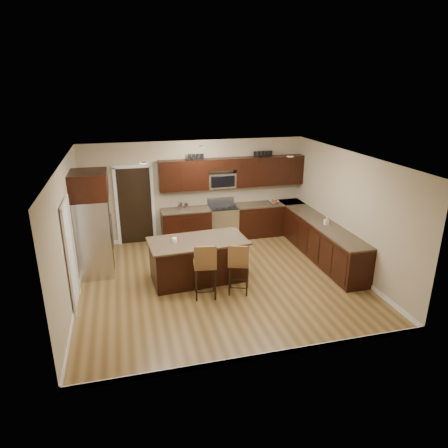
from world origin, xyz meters
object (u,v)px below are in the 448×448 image
object	(u,v)px
stool_mid	(205,265)
island	(198,261)
stool_right	(239,263)
refrigerator	(93,223)
range	(223,222)

from	to	relation	value
stool_mid	island	bearing A→B (deg)	96.01
stool_mid	stool_right	distance (m)	0.69
stool_mid	stool_right	bearing A→B (deg)	7.99
stool_mid	refrigerator	world-z (taller)	refrigerator
stool_right	refrigerator	bearing A→B (deg)	168.45
range	refrigerator	xyz separation A→B (m)	(-3.30, -1.38, 0.74)
range	stool_mid	xyz separation A→B (m)	(-1.15, -3.10, 0.26)
stool_mid	refrigerator	bearing A→B (deg)	148.76
range	stool_right	xyz separation A→B (m)	(-0.46, -3.10, 0.22)
range	refrigerator	size ratio (longest dim) A/B	0.47
island	stool_right	size ratio (longest dim) A/B	1.95
range	stool_mid	distance (m)	3.32
island	stool_mid	bearing A→B (deg)	-95.56
island	refrigerator	xyz separation A→B (m)	(-2.17, 0.87, 0.78)
stool_right	range	bearing A→B (deg)	101.10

